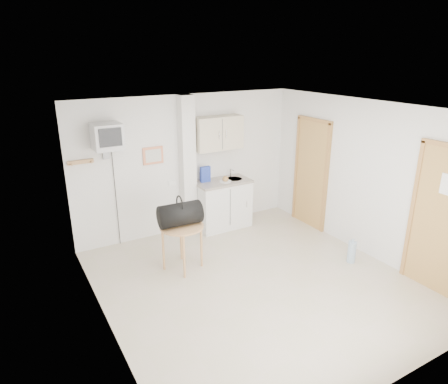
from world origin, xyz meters
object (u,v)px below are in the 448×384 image
round_table (182,231)px  crt_television (107,137)px  duffel_bag (180,214)px  water_bottle (352,252)px

round_table → crt_television: bearing=122.7°
round_table → duffel_bag: duffel_bag is taller
round_table → water_bottle: (2.40, -1.17, -0.45)m
crt_television → duffel_bag: 1.66m
water_bottle → round_table: bearing=154.0°
duffel_bag → water_bottle: duffel_bag is taller
crt_television → round_table: crt_television is taller
crt_television → duffel_bag: (0.70, -1.09, -1.04)m
duffel_bag → water_bottle: (2.41, -1.20, -0.72)m
crt_television → water_bottle: crt_television is taller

